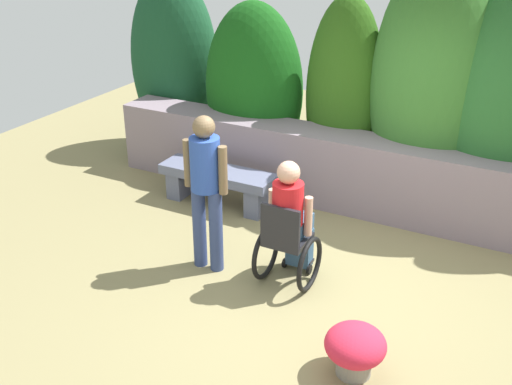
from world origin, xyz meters
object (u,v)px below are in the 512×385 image
(person_standing_companion, at_px, (206,184))
(flower_pot_terracotta_by_wall, at_px, (355,348))
(stone_bench, at_px, (218,181))
(person_in_wheelchair, at_px, (290,227))

(person_standing_companion, height_order, flower_pot_terracotta_by_wall, person_standing_companion)
(stone_bench, relative_size, flower_pot_terracotta_by_wall, 2.96)
(person_in_wheelchair, bearing_deg, stone_bench, 153.74)
(stone_bench, height_order, flower_pot_terracotta_by_wall, stone_bench)
(person_standing_companion, bearing_deg, flower_pot_terracotta_by_wall, -15.41)
(stone_bench, xyz_separation_m, flower_pot_terracotta_by_wall, (2.57, -2.16, -0.07))
(stone_bench, xyz_separation_m, person_in_wheelchair, (1.52, -1.17, 0.30))
(person_standing_companion, xyz_separation_m, flower_pot_terracotta_by_wall, (1.90, -0.84, -0.71))
(person_in_wheelchair, height_order, flower_pot_terracotta_by_wall, person_in_wheelchair)
(stone_bench, height_order, person_in_wheelchair, person_in_wheelchair)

